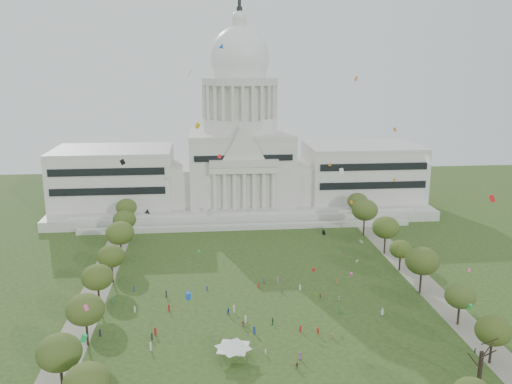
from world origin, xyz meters
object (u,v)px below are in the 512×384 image
at_px(capitol, 241,159).
at_px(big_bare_tree, 482,349).
at_px(person_0, 382,312).
at_px(event_tent, 233,343).

relative_size(capitol, big_bare_tree, 12.50).
bearing_deg(person_0, capitol, 131.75).
distance_m(capitol, event_tent, 127.60).
height_order(event_tent, person_0, event_tent).
height_order(capitol, person_0, capitol).
distance_m(event_tent, person_0, 43.31).
distance_m(big_bare_tree, event_tent, 51.45).
bearing_deg(person_0, event_tent, -129.85).
bearing_deg(capitol, big_bare_tree, -74.98).
bearing_deg(big_bare_tree, event_tent, 162.04).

